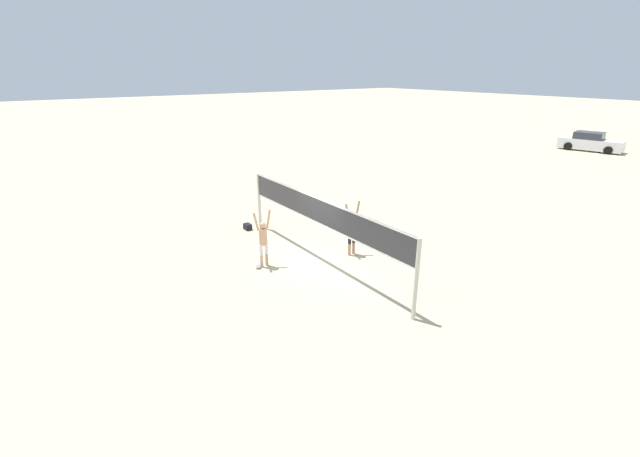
{
  "coord_description": "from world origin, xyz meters",
  "views": [
    {
      "loc": [
        11.15,
        -8.02,
        6.51
      ],
      "look_at": [
        0.0,
        0.0,
        1.32
      ],
      "focal_mm": 24.0,
      "sensor_mm": 36.0,
      "label": 1
    }
  ],
  "objects_px": {
    "player_blocker": "(352,228)",
    "volleyball": "(258,265)",
    "volleyball_net": "(320,217)",
    "player_spiker": "(263,238)",
    "gear_bag": "(248,227)",
    "parked_car_near": "(590,142)"
  },
  "relations": [
    {
      "from": "player_spiker",
      "to": "player_blocker",
      "type": "height_order",
      "value": "player_spiker"
    },
    {
      "from": "volleyball",
      "to": "volleyball_net",
      "type": "bearing_deg",
      "value": 64.46
    },
    {
      "from": "player_spiker",
      "to": "volleyball",
      "type": "distance_m",
      "value": 0.99
    },
    {
      "from": "player_blocker",
      "to": "volleyball",
      "type": "distance_m",
      "value": 3.64
    },
    {
      "from": "volleyball_net",
      "to": "player_spiker",
      "type": "xyz_separation_m",
      "value": [
        -0.95,
        -1.71,
        -0.68
      ]
    },
    {
      "from": "volleyball_net",
      "to": "player_spiker",
      "type": "relative_size",
      "value": 4.39
    },
    {
      "from": "volleyball_net",
      "to": "parked_car_near",
      "type": "distance_m",
      "value": 31.4
    },
    {
      "from": "player_blocker",
      "to": "gear_bag",
      "type": "xyz_separation_m",
      "value": [
        -4.6,
        -1.95,
        -0.94
      ]
    },
    {
      "from": "volleyball_net",
      "to": "volleyball",
      "type": "height_order",
      "value": "volleyball_net"
    },
    {
      "from": "player_spiker",
      "to": "gear_bag",
      "type": "relative_size",
      "value": 5.45
    },
    {
      "from": "volleyball",
      "to": "parked_car_near",
      "type": "height_order",
      "value": "parked_car_near"
    },
    {
      "from": "volleyball",
      "to": "gear_bag",
      "type": "height_order",
      "value": "gear_bag"
    },
    {
      "from": "gear_bag",
      "to": "volleyball_net",
      "type": "bearing_deg",
      "value": 6.76
    },
    {
      "from": "volleyball_net",
      "to": "volleyball",
      "type": "distance_m",
      "value": 2.72
    },
    {
      "from": "gear_bag",
      "to": "volleyball",
      "type": "bearing_deg",
      "value": -21.51
    },
    {
      "from": "parked_car_near",
      "to": "gear_bag",
      "type": "bearing_deg",
      "value": -102.1
    },
    {
      "from": "volleyball",
      "to": "player_spiker",
      "type": "bearing_deg",
      "value": 93.22
    },
    {
      "from": "gear_bag",
      "to": "parked_car_near",
      "type": "distance_m",
      "value": 31.58
    },
    {
      "from": "volleyball",
      "to": "player_blocker",
      "type": "bearing_deg",
      "value": 73.82
    },
    {
      "from": "gear_bag",
      "to": "parked_car_near",
      "type": "relative_size",
      "value": 0.08
    },
    {
      "from": "player_blocker",
      "to": "volleyball",
      "type": "relative_size",
      "value": 9.27
    },
    {
      "from": "player_spiker",
      "to": "player_blocker",
      "type": "distance_m",
      "value": 3.27
    }
  ]
}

